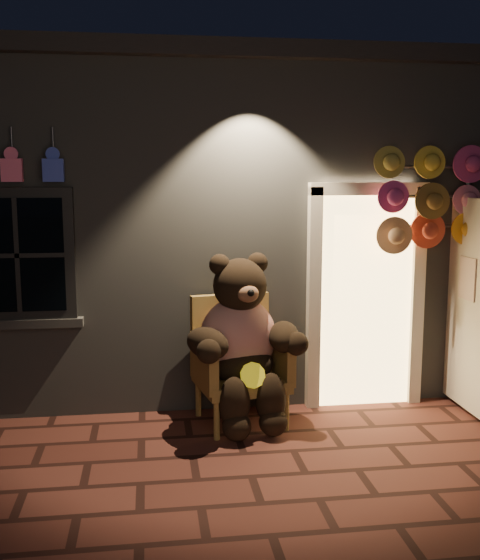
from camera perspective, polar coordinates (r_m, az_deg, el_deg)
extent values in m
plane|color=#51261F|center=(5.17, 1.03, -16.74)|extent=(60.00, 60.00, 0.00)
cube|color=slate|center=(8.65, -3.09, 5.05)|extent=(7.00, 5.00, 3.30)
cube|color=black|center=(8.70, -3.19, 16.49)|extent=(7.30, 5.30, 0.16)
cube|color=black|center=(6.21, -18.74, 2.09)|extent=(1.00, 0.10, 1.20)
cube|color=black|center=(6.18, -18.80, 2.06)|extent=(0.82, 0.06, 1.02)
cube|color=slate|center=(6.31, -18.46, -3.59)|extent=(1.10, 0.14, 0.08)
cube|color=#FFCD72|center=(6.54, 10.77, -1.69)|extent=(0.92, 0.10, 2.10)
cube|color=beige|center=(6.35, 6.44, -1.90)|extent=(0.12, 0.12, 2.20)
cube|color=beige|center=(6.69, 15.11, -1.61)|extent=(0.12, 0.12, 2.20)
cube|color=beige|center=(6.39, 11.17, 7.80)|extent=(1.16, 0.12, 0.12)
cube|color=beige|center=(6.54, 19.33, -2.04)|extent=(0.05, 0.80, 2.00)
cube|color=#EF628B|center=(6.09, -19.25, 9.02)|extent=(0.18, 0.07, 0.20)
cylinder|color=#59595E|center=(6.16, -19.26, 11.34)|extent=(0.02, 0.02, 0.25)
cube|color=#3447B8|center=(6.04, -15.95, 9.18)|extent=(0.18, 0.07, 0.20)
cylinder|color=#59595E|center=(6.10, -15.97, 11.52)|extent=(0.02, 0.02, 0.25)
cube|color=olive|center=(6.04, 0.08, -8.80)|extent=(0.87, 0.83, 0.11)
cube|color=olive|center=(6.24, -0.88, -4.64)|extent=(0.76, 0.23, 0.75)
cube|color=olive|center=(5.86, -3.17, -7.18)|extent=(0.21, 0.65, 0.43)
cube|color=olive|center=(6.08, 3.34, -6.58)|extent=(0.21, 0.65, 0.43)
cylinder|color=olive|center=(5.76, -2.04, -12.13)|extent=(0.05, 0.05, 0.34)
cylinder|color=olive|center=(5.96, 4.03, -11.38)|extent=(0.05, 0.05, 0.34)
cylinder|color=olive|center=(6.30, -3.65, -10.23)|extent=(0.05, 0.05, 0.34)
cylinder|color=olive|center=(6.49, 1.94, -9.64)|extent=(0.05, 0.05, 0.34)
ellipsoid|color=#AC2212|center=(5.98, -0.17, -5.02)|extent=(0.81, 0.69, 0.75)
ellipsoid|color=black|center=(5.96, 0.09, -7.25)|extent=(0.67, 0.60, 0.35)
sphere|color=black|center=(5.83, -0.01, -0.45)|extent=(0.56, 0.56, 0.48)
sphere|color=black|center=(5.78, -1.78, 1.35)|extent=(0.19, 0.19, 0.19)
sphere|color=black|center=(5.89, 1.53, 1.50)|extent=(0.19, 0.19, 0.19)
ellipsoid|color=brown|center=(5.63, 0.71, -1.21)|extent=(0.21, 0.16, 0.15)
ellipsoid|color=black|center=(5.65, -2.86, -5.52)|extent=(0.48, 0.56, 0.27)
ellipsoid|color=black|center=(5.88, 3.84, -4.96)|extent=(0.35, 0.53, 0.27)
ellipsoid|color=black|center=(5.70, -0.50, -10.67)|extent=(0.27, 0.27, 0.46)
ellipsoid|color=black|center=(5.81, 2.69, -10.30)|extent=(0.27, 0.27, 0.46)
sphere|color=black|center=(5.71, -0.29, -12.65)|extent=(0.25, 0.25, 0.25)
sphere|color=black|center=(5.82, 2.91, -12.24)|extent=(0.25, 0.25, 0.25)
cylinder|color=yellow|center=(5.68, 1.12, -8.30)|extent=(0.24, 0.13, 0.22)
cylinder|color=#59595E|center=(6.79, 18.87, 0.18)|extent=(0.04, 0.04, 2.52)
cylinder|color=#59595E|center=(6.57, 17.22, 9.41)|extent=(1.12, 0.03, 0.03)
cylinder|color=#59595E|center=(6.58, 17.10, 6.96)|extent=(1.12, 0.03, 0.03)
cylinder|color=#59595E|center=(6.59, 16.99, 4.53)|extent=(1.12, 0.03, 0.03)
cylinder|color=#A9983B|center=(6.31, 12.97, 10.03)|extent=(0.32, 0.11, 0.32)
cylinder|color=gold|center=(6.42, 16.23, 9.89)|extent=(0.32, 0.11, 0.32)
cylinder|color=#BA3874|center=(6.56, 19.37, 9.71)|extent=(0.32, 0.11, 0.32)
cylinder|color=#C63A87|center=(6.28, 12.96, 7.05)|extent=(0.32, 0.11, 0.32)
cylinder|color=brown|center=(6.40, 16.21, 6.96)|extent=(0.32, 0.11, 0.32)
cylinder|color=#CA6B85|center=(6.61, 18.98, 6.88)|extent=(0.32, 0.11, 0.32)
cylinder|color=#F1AE6D|center=(6.27, 12.96, 4.06)|extent=(0.32, 0.11, 0.32)
cylinder|color=#C03F2B|center=(6.47, 15.87, 4.09)|extent=(0.32, 0.11, 0.32)
cylinder|color=orange|center=(6.60, 18.95, 4.03)|extent=(0.32, 0.11, 0.32)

